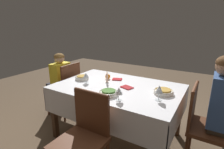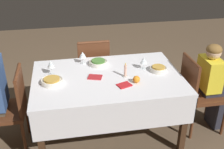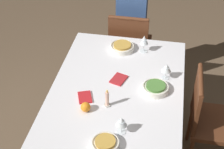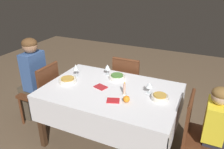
% 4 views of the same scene
% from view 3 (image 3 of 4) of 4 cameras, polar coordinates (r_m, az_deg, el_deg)
% --- Properties ---
extents(dining_table, '(1.54, 1.03, 0.73)m').
position_cam_3_polar(dining_table, '(2.73, 0.77, -4.02)').
color(dining_table, silver).
rests_on(dining_table, ground_plane).
extents(chair_east, '(0.43, 0.43, 0.89)m').
position_cam_3_polar(chair_east, '(3.61, 2.90, 5.13)').
color(chair_east, '#562D19').
rests_on(chair_east, ground_plane).
extents(chair_south, '(0.43, 0.43, 0.89)m').
position_cam_3_polar(chair_south, '(2.89, 15.94, -6.85)').
color(chair_south, '#562D19').
rests_on(chair_south, ground_plane).
extents(person_adult_denim, '(0.34, 0.30, 1.22)m').
position_cam_3_polar(person_adult_denim, '(3.64, 3.34, 8.91)').
color(person_adult_denim, '#4C4233').
rests_on(person_adult_denim, ground_plane).
extents(bowl_east, '(0.22, 0.22, 0.06)m').
position_cam_3_polar(bowl_east, '(3.11, 1.71, 4.63)').
color(bowl_east, silver).
rests_on(bowl_east, dining_table).
extents(wine_glass_east, '(0.08, 0.08, 0.16)m').
position_cam_3_polar(wine_glass_east, '(3.04, 5.36, 5.66)').
color(wine_glass_east, white).
rests_on(wine_glass_east, dining_table).
extents(bowl_west, '(0.19, 0.19, 0.06)m').
position_cam_3_polar(bowl_west, '(2.26, -1.11, -11.41)').
color(bowl_west, silver).
rests_on(bowl_west, dining_table).
extents(wine_glass_west, '(0.08, 0.08, 0.14)m').
position_cam_3_polar(wine_glass_west, '(2.30, 1.57, -7.90)').
color(wine_glass_west, white).
rests_on(wine_glass_west, dining_table).
extents(bowl_south, '(0.21, 0.21, 0.06)m').
position_cam_3_polar(bowl_south, '(2.68, 7.26, -2.18)').
color(bowl_south, silver).
rests_on(bowl_south, dining_table).
extents(wine_glass_south, '(0.08, 0.08, 0.14)m').
position_cam_3_polar(wine_glass_south, '(2.76, 9.03, 1.03)').
color(wine_glass_south, white).
rests_on(wine_glass_south, dining_table).
extents(candle_centerpiece, '(0.05, 0.05, 0.16)m').
position_cam_3_polar(candle_centerpiece, '(2.51, -0.81, -4.20)').
color(candle_centerpiece, beige).
rests_on(candle_centerpiece, dining_table).
extents(orange_fruit, '(0.07, 0.07, 0.07)m').
position_cam_3_polar(orange_fruit, '(2.49, -4.41, -5.40)').
color(orange_fruit, orange).
rests_on(orange_fruit, dining_table).
extents(napkin_red_folded, '(0.16, 0.14, 0.01)m').
position_cam_3_polar(napkin_red_folded, '(2.61, -4.53, -3.80)').
color(napkin_red_folded, red).
rests_on(napkin_red_folded, dining_table).
extents(napkin_spare_side, '(0.17, 0.14, 0.01)m').
position_cam_3_polar(napkin_spare_side, '(2.77, 1.12, -0.78)').
color(napkin_spare_side, '#AD2328').
rests_on(napkin_spare_side, dining_table).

